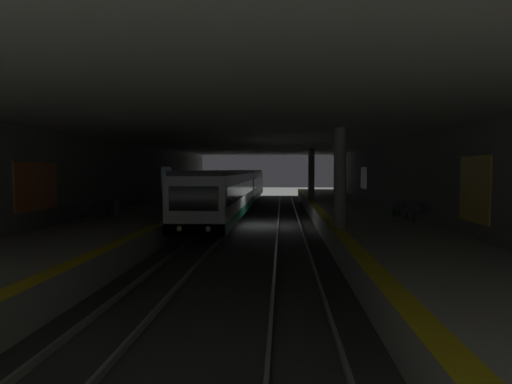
{
  "coord_description": "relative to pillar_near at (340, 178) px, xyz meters",
  "views": [
    {
      "loc": [
        -27.8,
        -1.74,
        3.71
      ],
      "look_at": [
        10.31,
        0.61,
        1.68
      ],
      "focal_mm": 29.74,
      "sensor_mm": 36.0,
      "label": 1
    }
  ],
  "objects": [
    {
      "name": "backpack_on_floor",
      "position": [
        5.0,
        -3.77,
        -2.08
      ],
      "size": [
        0.3,
        0.2,
        0.4
      ],
      "color": "#1E512D",
      "rests_on": "platform_left"
    },
    {
      "name": "bench_right_far",
      "position": [
        11.57,
        12.88,
        -1.75
      ],
      "size": [
        1.7,
        0.47,
        0.86
      ],
      "color": "#262628",
      "rests_on": "platform_right"
    },
    {
      "name": "bench_right_near",
      "position": [
        0.9,
        12.88,
        -1.75
      ],
      "size": [
        1.7,
        0.47,
        0.86
      ],
      "color": "#262628",
      "rests_on": "platform_right"
    },
    {
      "name": "track_right",
      "position": [
        8.45,
        6.55,
        -3.25
      ],
      "size": [
        60.0,
        1.53,
        0.16
      ],
      "color": "gray",
      "rests_on": "ground"
    },
    {
      "name": "platform_left",
      "position": [
        8.45,
        -2.2,
        -2.8
      ],
      "size": [
        60.0,
        5.3,
        1.06
      ],
      "color": "#A8A59E",
      "rests_on": "ground"
    },
    {
      "name": "bench_left_mid",
      "position": [
        5.88,
        -4.18,
        -1.75
      ],
      "size": [
        1.7,
        0.47,
        0.86
      ],
      "color": "#262628",
      "rests_on": "platform_left"
    },
    {
      "name": "track_left",
      "position": [
        8.45,
        2.15,
        -3.25
      ],
      "size": [
        60.0,
        1.53,
        0.16
      ],
      "color": "gray",
      "rests_on": "ground"
    },
    {
      "name": "ceiling_slab",
      "position": [
        8.45,
        4.35,
        2.47
      ],
      "size": [
        60.0,
        19.4,
        0.4
      ],
      "color": "#ADAAA3",
      "rests_on": "wall_left"
    },
    {
      "name": "wall_right",
      "position": [
        8.45,
        13.8,
        -0.52
      ],
      "size": [
        60.0,
        0.56,
        5.6
      ],
      "color": "slate",
      "rests_on": "ground"
    },
    {
      "name": "metro_train",
      "position": [
        17.88,
        6.55,
        -1.3
      ],
      "size": [
        37.28,
        2.83,
        3.49
      ],
      "color": "silver",
      "rests_on": "track_right"
    },
    {
      "name": "person_walking_mid",
      "position": [
        15.95,
        -1.78,
        -1.44
      ],
      "size": [
        0.6,
        0.22,
        1.56
      ],
      "color": "#313131",
      "rests_on": "platform_left"
    },
    {
      "name": "bench_right_mid",
      "position": [
        4.15,
        12.88,
        -1.75
      ],
      "size": [
        1.7,
        0.47,
        0.86
      ],
      "color": "#262628",
      "rests_on": "platform_right"
    },
    {
      "name": "bench_left_near",
      "position": [
        3.17,
        -4.18,
        -1.75
      ],
      "size": [
        1.7,
        0.47,
        0.86
      ],
      "color": "#262628",
      "rests_on": "platform_left"
    },
    {
      "name": "ground_plane",
      "position": [
        8.45,
        4.35,
        -3.33
      ],
      "size": [
        120.0,
        120.0,
        0.0
      ],
      "primitive_type": "plane",
      "color": "#383A38"
    },
    {
      "name": "platform_right",
      "position": [
        8.45,
        10.9,
        -2.8
      ],
      "size": [
        60.0,
        5.3,
        1.06
      ],
      "color": "#A8A59E",
      "rests_on": "ground"
    },
    {
      "name": "pillar_far",
      "position": [
        18.72,
        0.0,
        0.0
      ],
      "size": [
        0.56,
        0.56,
        4.55
      ],
      "color": "gray",
      "rests_on": "platform_left"
    },
    {
      "name": "pillar_near",
      "position": [
        0.0,
        0.0,
        0.0
      ],
      "size": [
        0.56,
        0.56,
        4.55
      ],
      "color": "gray",
      "rests_on": "platform_left"
    },
    {
      "name": "wall_left",
      "position": [
        8.45,
        -5.1,
        -0.52
      ],
      "size": [
        60.0,
        0.56,
        5.6
      ],
      "color": "slate",
      "rests_on": "ground"
    },
    {
      "name": "trash_bin",
      "position": [
        4.38,
        12.15,
        -1.85
      ],
      "size": [
        0.44,
        0.44,
        0.85
      ],
      "color": "#595B5E",
      "rests_on": "platform_right"
    },
    {
      "name": "person_waiting_near",
      "position": [
        22.46,
        9.61,
        -1.38
      ],
      "size": [
        0.6,
        0.23,
        1.65
      ],
      "color": "#282828",
      "rests_on": "platform_right"
    }
  ]
}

